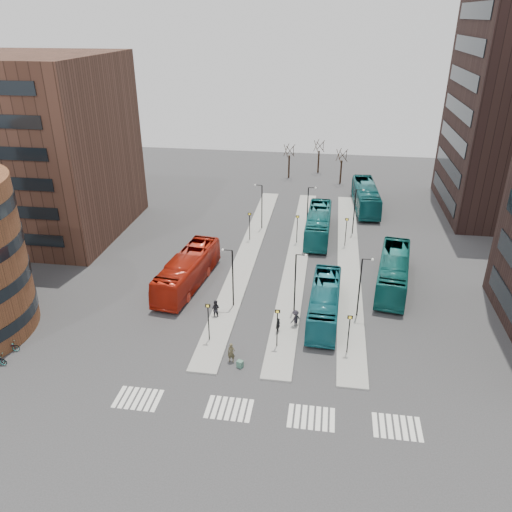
# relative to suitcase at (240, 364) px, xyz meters

# --- Properties ---
(ground) EXTENTS (160.00, 160.00, 0.00)m
(ground) POSITION_rel_suitcase_xyz_m (1.07, -8.84, -0.30)
(ground) COLOR #2E2E31
(ground) RESTS_ON ground
(island_left) EXTENTS (2.50, 45.00, 0.15)m
(island_left) POSITION_rel_suitcase_xyz_m (-2.93, 21.16, -0.23)
(island_left) COLOR gray
(island_left) RESTS_ON ground
(island_mid) EXTENTS (2.50, 45.00, 0.15)m
(island_mid) POSITION_rel_suitcase_xyz_m (3.07, 21.16, -0.23)
(island_mid) COLOR gray
(island_mid) RESTS_ON ground
(island_right) EXTENTS (2.50, 45.00, 0.15)m
(island_right) POSITION_rel_suitcase_xyz_m (9.07, 21.16, -0.23)
(island_right) COLOR gray
(island_right) RESTS_ON ground
(suitcase) EXTENTS (0.60, 0.54, 0.61)m
(suitcase) POSITION_rel_suitcase_xyz_m (0.00, 0.00, 0.00)
(suitcase) COLOR navy
(suitcase) RESTS_ON ground
(red_bus) EXTENTS (4.41, 12.77, 3.49)m
(red_bus) POSITION_rel_suitcase_xyz_m (-7.93, 12.77, 1.44)
(red_bus) COLOR #AC1D0D
(red_bus) RESTS_ON ground
(teal_bus_a) EXTENTS (3.04, 11.35, 3.14)m
(teal_bus_a) POSITION_rel_suitcase_xyz_m (6.54, 8.71, 1.27)
(teal_bus_a) COLOR #16636F
(teal_bus_a) RESTS_ON ground
(teal_bus_b) EXTENTS (3.10, 12.36, 3.43)m
(teal_bus_b) POSITION_rel_suitcase_xyz_m (5.21, 27.93, 1.41)
(teal_bus_b) COLOR #156669
(teal_bus_b) RESTS_ON ground
(teal_bus_c) EXTENTS (4.66, 12.68, 3.45)m
(teal_bus_c) POSITION_rel_suitcase_xyz_m (13.53, 15.84, 1.42)
(teal_bus_c) COLOR #125E5A
(teal_bus_c) RESTS_ON ground
(teal_bus_d) EXTENTS (3.83, 13.09, 3.60)m
(teal_bus_d) POSITION_rel_suitcase_xyz_m (11.72, 39.54, 1.50)
(teal_bus_d) COLOR #125A5E
(teal_bus_d) RESTS_ON ground
(traveller) EXTENTS (0.65, 0.44, 1.75)m
(traveller) POSITION_rel_suitcase_xyz_m (-0.83, 0.62, 0.57)
(traveller) COLOR #4B432D
(traveller) RESTS_ON ground
(commuter_a) EXTENTS (0.94, 0.77, 1.79)m
(commuter_a) POSITION_rel_suitcase_xyz_m (-3.65, 7.11, 0.59)
(commuter_a) COLOR black
(commuter_a) RESTS_ON ground
(commuter_b) EXTENTS (0.60, 0.97, 1.54)m
(commuter_b) POSITION_rel_suitcase_xyz_m (2.54, 5.29, 0.47)
(commuter_b) COLOR black
(commuter_b) RESTS_ON ground
(commuter_c) EXTENTS (1.20, 1.27, 1.73)m
(commuter_c) POSITION_rel_suitcase_xyz_m (3.99, 6.57, 0.56)
(commuter_c) COLOR black
(commuter_c) RESTS_ON ground
(bicycle_far) EXTENTS (1.94, 1.11, 0.96)m
(bicycle_far) POSITION_rel_suitcase_xyz_m (-19.93, -0.95, 0.18)
(bicycle_far) COLOR gray
(bicycle_far) RESTS_ON ground
(crosswalk_stripes) EXTENTS (22.35, 2.40, 0.01)m
(crosswalk_stripes) POSITION_rel_suitcase_xyz_m (2.82, -4.84, -0.30)
(crosswalk_stripes) COLOR silver
(crosswalk_stripes) RESTS_ON ground
(office_block) EXTENTS (25.00, 20.12, 22.00)m
(office_block) POSITION_rel_suitcase_xyz_m (-32.93, 25.14, 10.70)
(office_block) COLOR #4B2D22
(office_block) RESTS_ON ground
(sign_poles) EXTENTS (12.45, 22.12, 3.65)m
(sign_poles) POSITION_rel_suitcase_xyz_m (2.67, 14.16, 2.10)
(sign_poles) COLOR black
(sign_poles) RESTS_ON ground
(lamp_posts) EXTENTS (14.04, 20.24, 6.12)m
(lamp_posts) POSITION_rel_suitcase_xyz_m (3.71, 19.16, 3.27)
(lamp_posts) COLOR black
(lamp_posts) RESTS_ON ground
(bare_trees) EXTENTS (10.97, 8.14, 5.90)m
(bare_trees) POSITION_rel_suitcase_xyz_m (3.74, 53.83, 2.42)
(bare_trees) COLOR black
(bare_trees) RESTS_ON ground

